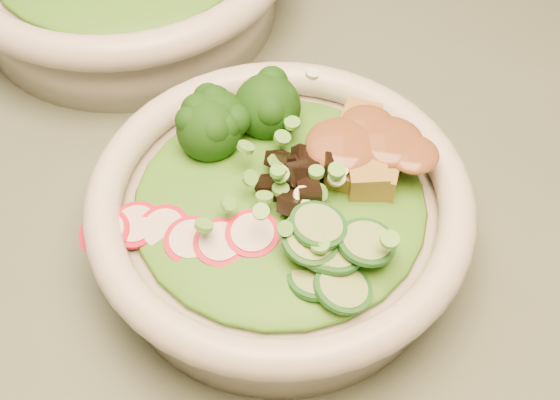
{
  "coord_description": "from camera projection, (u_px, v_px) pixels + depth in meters",
  "views": [
    {
      "loc": [
        -0.1,
        -0.29,
        1.19
      ],
      "look_at": [
        -0.13,
        0.02,
        0.8
      ],
      "focal_mm": 50.0,
      "sensor_mm": 36.0,
      "label": 1
    }
  ],
  "objects": [
    {
      "name": "mushroom_heap",
      "position": [
        296.0,
        180.0,
        0.49
      ],
      "size": [
        0.08,
        0.08,
        0.04
      ],
      "primitive_type": null,
      "rotation": [
        0.0,
        0.0,
        -0.41
      ],
      "color": "black",
      "rests_on": "salad_bowl"
    },
    {
      "name": "scallion_garnish",
      "position": [
        280.0,
        177.0,
        0.48
      ],
      "size": [
        0.18,
        0.18,
        0.02
      ],
      "primitive_type": null,
      "color": "#58A63A",
      "rests_on": "salad_bowl"
    },
    {
      "name": "cucumber_slices",
      "position": [
        324.0,
        261.0,
        0.45
      ],
      "size": [
        0.08,
        0.08,
        0.03
      ],
      "primitive_type": null,
      "rotation": [
        0.0,
        0.0,
        -0.41
      ],
      "color": "#8CB363",
      "rests_on": "salad_bowl"
    },
    {
      "name": "peanut_sauce",
      "position": [
        363.0,
        146.0,
        0.49
      ],
      "size": [
        0.06,
        0.05,
        0.01
      ],
      "primitive_type": "ellipsoid",
      "color": "brown",
      "rests_on": "tofu_cubes"
    },
    {
      "name": "tofu_cubes",
      "position": [
        362.0,
        159.0,
        0.5
      ],
      "size": [
        0.1,
        0.08,
        0.03
      ],
      "primitive_type": null,
      "rotation": [
        0.0,
        0.0,
        -0.41
      ],
      "color": "olive",
      "rests_on": "salad_bowl"
    },
    {
      "name": "lettuce_bed",
      "position": [
        280.0,
        199.0,
        0.49
      ],
      "size": [
        0.19,
        0.19,
        0.02
      ],
      "primitive_type": "ellipsoid",
      "color": "#296815",
      "rests_on": "salad_bowl"
    },
    {
      "name": "dining_table",
      "position": [
        444.0,
        364.0,
        0.61
      ],
      "size": [
        1.2,
        0.8,
        0.75
      ],
      "color": "black",
      "rests_on": "ground"
    },
    {
      "name": "broccoli_florets",
      "position": [
        238.0,
        126.0,
        0.51
      ],
      "size": [
        0.09,
        0.09,
        0.04
      ],
      "primitive_type": null,
      "rotation": [
        0.0,
        0.0,
        -0.41
      ],
      "color": "black",
      "rests_on": "salad_bowl"
    },
    {
      "name": "radish_slices",
      "position": [
        192.0,
        234.0,
        0.47
      ],
      "size": [
        0.11,
        0.07,
        0.02
      ],
      "primitive_type": null,
      "rotation": [
        0.0,
        0.0,
        -0.41
      ],
      "color": "#B60E26",
      "rests_on": "salad_bowl"
    },
    {
      "name": "salad_bowl",
      "position": [
        280.0,
        218.0,
        0.51
      ],
      "size": [
        0.25,
        0.25,
        0.07
      ],
      "rotation": [
        0.0,
        0.0,
        -0.41
      ],
      "color": "beige",
      "rests_on": "dining_table"
    }
  ]
}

